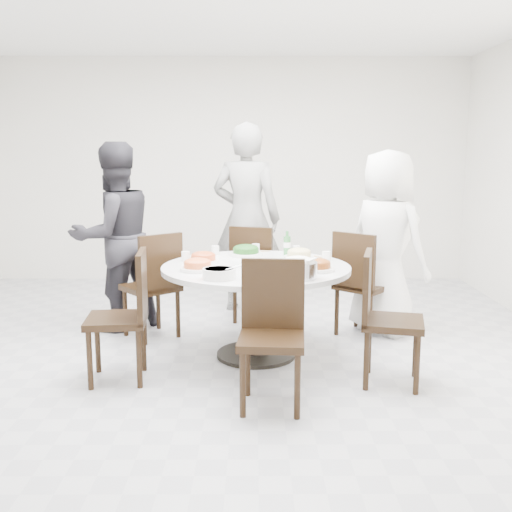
{
  "coord_description": "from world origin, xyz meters",
  "views": [
    {
      "loc": [
        0.31,
        -4.67,
        1.65
      ],
      "look_at": [
        0.33,
        0.05,
        0.82
      ],
      "focal_mm": 42.0,
      "sensor_mm": 36.0,
      "label": 1
    }
  ],
  "objects_px": {
    "chair_nw": "(151,285)",
    "diner_right": "(386,243)",
    "dining_table": "(256,311)",
    "diner_middle": "(246,218)",
    "chair_sw": "(116,317)",
    "rice_bowl": "(298,270)",
    "chair_n": "(257,273)",
    "chair_s": "(271,337)",
    "chair_se": "(393,319)",
    "soup_bowl": "(219,273)",
    "chair_ne": "(364,283)",
    "beverage_bottle": "(287,243)",
    "diner_left": "(114,237)"
  },
  "relations": [
    {
      "from": "chair_nw",
      "to": "diner_right",
      "type": "bearing_deg",
      "value": 143.7
    },
    {
      "from": "chair_n",
      "to": "rice_bowl",
      "type": "bearing_deg",
      "value": 119.4
    },
    {
      "from": "chair_n",
      "to": "beverage_bottle",
      "type": "height_order",
      "value": "beverage_bottle"
    },
    {
      "from": "chair_ne",
      "to": "soup_bowl",
      "type": "xyz_separation_m",
      "value": [
        -1.24,
        -1.07,
        0.31
      ]
    },
    {
      "from": "chair_nw",
      "to": "chair_n",
      "type": "bearing_deg",
      "value": 169.27
    },
    {
      "from": "chair_se",
      "to": "diner_left",
      "type": "bearing_deg",
      "value": 72.16
    },
    {
      "from": "chair_nw",
      "to": "rice_bowl",
      "type": "distance_m",
      "value": 1.62
    },
    {
      "from": "diner_middle",
      "to": "beverage_bottle",
      "type": "height_order",
      "value": "diner_middle"
    },
    {
      "from": "dining_table",
      "to": "chair_se",
      "type": "xyz_separation_m",
      "value": [
        0.97,
        -0.58,
        0.1
      ]
    },
    {
      "from": "rice_bowl",
      "to": "soup_bowl",
      "type": "xyz_separation_m",
      "value": [
        -0.57,
        -0.02,
        -0.02
      ]
    },
    {
      "from": "chair_ne",
      "to": "chair_nw",
      "type": "height_order",
      "value": "same"
    },
    {
      "from": "chair_ne",
      "to": "diner_middle",
      "type": "height_order",
      "value": "diner_middle"
    },
    {
      "from": "chair_se",
      "to": "diner_middle",
      "type": "xyz_separation_m",
      "value": [
        -1.06,
        2.03,
        0.49
      ]
    },
    {
      "from": "chair_n",
      "to": "chair_sw",
      "type": "height_order",
      "value": "same"
    },
    {
      "from": "dining_table",
      "to": "soup_bowl",
      "type": "xyz_separation_m",
      "value": [
        -0.27,
        -0.48,
        0.41
      ]
    },
    {
      "from": "diner_left",
      "to": "chair_nw",
      "type": "bearing_deg",
      "value": 103.95
    },
    {
      "from": "diner_left",
      "to": "beverage_bottle",
      "type": "bearing_deg",
      "value": 129.39
    },
    {
      "from": "chair_ne",
      "to": "beverage_bottle",
      "type": "xyz_separation_m",
      "value": [
        -0.7,
        -0.1,
        0.38
      ]
    },
    {
      "from": "diner_right",
      "to": "diner_middle",
      "type": "height_order",
      "value": "diner_middle"
    },
    {
      "from": "chair_s",
      "to": "diner_right",
      "type": "bearing_deg",
      "value": 60.97
    },
    {
      "from": "chair_s",
      "to": "chair_se",
      "type": "relative_size",
      "value": 1.0
    },
    {
      "from": "chair_sw",
      "to": "diner_middle",
      "type": "relative_size",
      "value": 0.49
    },
    {
      "from": "chair_n",
      "to": "chair_s",
      "type": "relative_size",
      "value": 1.0
    },
    {
      "from": "dining_table",
      "to": "diner_middle",
      "type": "bearing_deg",
      "value": 93.67
    },
    {
      "from": "chair_n",
      "to": "chair_se",
      "type": "xyz_separation_m",
      "value": [
        0.96,
        -1.63,
        0.0
      ]
    },
    {
      "from": "chair_ne",
      "to": "chair_se",
      "type": "relative_size",
      "value": 1.0
    },
    {
      "from": "chair_ne",
      "to": "chair_n",
      "type": "xyz_separation_m",
      "value": [
        -0.96,
        0.46,
        0.0
      ]
    },
    {
      "from": "chair_ne",
      "to": "soup_bowl",
      "type": "relative_size",
      "value": 3.98
    },
    {
      "from": "diner_right",
      "to": "beverage_bottle",
      "type": "relative_size",
      "value": 7.79
    },
    {
      "from": "chair_ne",
      "to": "diner_left",
      "type": "height_order",
      "value": "diner_left"
    },
    {
      "from": "chair_sw",
      "to": "soup_bowl",
      "type": "bearing_deg",
      "value": 86.72
    },
    {
      "from": "chair_nw",
      "to": "diner_middle",
      "type": "xyz_separation_m",
      "value": [
        0.84,
        0.93,
        0.49
      ]
    },
    {
      "from": "rice_bowl",
      "to": "soup_bowl",
      "type": "relative_size",
      "value": 1.16
    },
    {
      "from": "diner_middle",
      "to": "chair_n",
      "type": "bearing_deg",
      "value": 117.73
    },
    {
      "from": "chair_sw",
      "to": "beverage_bottle",
      "type": "xyz_separation_m",
      "value": [
        1.28,
        0.99,
        0.38
      ]
    },
    {
      "from": "chair_s",
      "to": "soup_bowl",
      "type": "distance_m",
      "value": 0.69
    },
    {
      "from": "chair_nw",
      "to": "diner_middle",
      "type": "bearing_deg",
      "value": -171.98
    },
    {
      "from": "chair_s",
      "to": "rice_bowl",
      "type": "xyz_separation_m",
      "value": [
        0.2,
        0.51,
        0.33
      ]
    },
    {
      "from": "chair_n",
      "to": "chair_s",
      "type": "distance_m",
      "value": 2.03
    },
    {
      "from": "diner_right",
      "to": "rice_bowl",
      "type": "relative_size",
      "value": 6.03
    },
    {
      "from": "chair_sw",
      "to": "rice_bowl",
      "type": "relative_size",
      "value": 3.44
    },
    {
      "from": "chair_se",
      "to": "diner_middle",
      "type": "bearing_deg",
      "value": 41.16
    },
    {
      "from": "beverage_bottle",
      "to": "chair_nw",
      "type": "bearing_deg",
      "value": 177.88
    },
    {
      "from": "diner_right",
      "to": "soup_bowl",
      "type": "relative_size",
      "value": 6.97
    },
    {
      "from": "chair_n",
      "to": "chair_se",
      "type": "height_order",
      "value": "same"
    },
    {
      "from": "chair_n",
      "to": "diner_middle",
      "type": "xyz_separation_m",
      "value": [
        -0.11,
        0.4,
        0.49
      ]
    },
    {
      "from": "diner_left",
      "to": "soup_bowl",
      "type": "bearing_deg",
      "value": 89.98
    },
    {
      "from": "diner_right",
      "to": "beverage_bottle",
      "type": "distance_m",
      "value": 0.92
    },
    {
      "from": "chair_nw",
      "to": "diner_left",
      "type": "bearing_deg",
      "value": -76.78
    },
    {
      "from": "diner_left",
      "to": "soup_bowl",
      "type": "xyz_separation_m",
      "value": [
        1.04,
        -1.29,
        -0.08
      ]
    }
  ]
}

